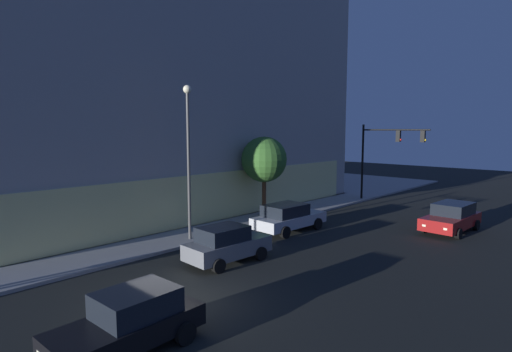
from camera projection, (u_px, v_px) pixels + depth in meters
name	position (u px, v px, depth m)	size (l,w,h in m)	color
ground_plane	(177.00, 303.00, 14.20)	(120.00, 120.00, 0.00)	black
modern_building	(130.00, 72.00, 33.75)	(30.25, 23.76, 21.71)	#4C4C51
traffic_light_far_corner	(387.00, 147.00, 33.11)	(0.65, 5.48, 6.29)	black
street_lamp_sidewalk	(188.00, 144.00, 21.38)	(0.44, 0.44, 8.16)	#494949
sidewalk_tree	(264.00, 160.00, 27.27)	(3.06, 3.06, 5.40)	#56351E
car_black	(130.00, 321.00, 11.04)	(4.18, 2.11, 1.64)	black
car_grey	(227.00, 244.00, 18.42)	(4.08, 2.10, 1.69)	slate
car_silver	(288.00, 217.00, 24.11)	(4.83, 2.35, 1.64)	#B7BABF
car_red	(451.00, 217.00, 24.08)	(4.75, 2.32, 1.67)	maroon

